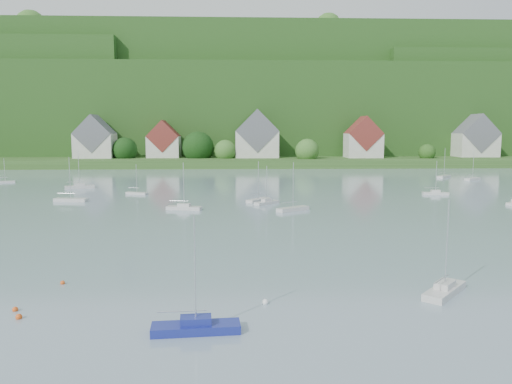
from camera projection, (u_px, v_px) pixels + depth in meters
far_shore_strip at (243, 160)px, 198.17m from camera, size 600.00×60.00×3.00m
forested_ridge at (242, 112)px, 263.51m from camera, size 620.00×181.22×69.89m
village_building_0 at (95, 140)px, 182.17m from camera, size 14.00×10.40×16.00m
village_building_1 at (164, 142)px, 185.21m from camera, size 12.00×9.36×14.00m
village_building_2 at (257, 138)px, 185.37m from camera, size 16.00×11.44×18.00m
village_building_3 at (363, 140)px, 185.03m from camera, size 13.00×10.40×15.50m
village_building_4 at (476, 140)px, 190.70m from camera, size 15.00×10.40×16.50m
near_sailboat_1 at (196, 326)px, 32.35m from camera, size 5.93×2.10×7.86m
near_sailboat_3 at (445, 289)px, 39.87m from camera, size 5.05×5.33×7.75m
mooring_buoy_0 at (15, 311)px, 36.23m from camera, size 0.43×0.43×0.43m
mooring_buoy_1 at (265, 304)px, 37.71m from camera, size 0.49×0.49×0.49m
mooring_buoy_3 at (63, 284)px, 42.57m from camera, size 0.40×0.40×0.40m
mooring_buoy_5 at (19, 319)px, 34.74m from camera, size 0.46×0.46×0.46m
far_sailboat_cluster at (269, 187)px, 111.52m from camera, size 188.65×68.83×8.71m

